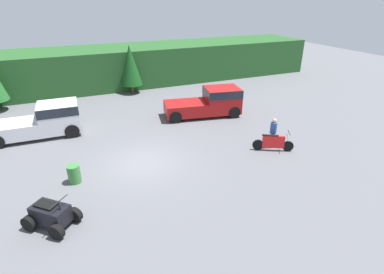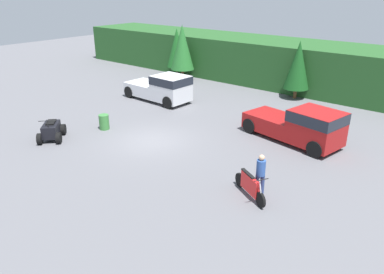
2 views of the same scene
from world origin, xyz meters
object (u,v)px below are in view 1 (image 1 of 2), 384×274
(pickup_truck_second, at_px, (45,120))
(steel_barrel, at_px, (74,174))
(quad_atv, at_px, (51,215))
(rider_person, at_px, (273,132))
(dirt_bike, at_px, (273,143))
(pickup_truck_red, at_px, (210,101))

(pickup_truck_second, bearing_deg, steel_barrel, -77.60)
(quad_atv, relative_size, rider_person, 1.25)
(pickup_truck_second, height_order, steel_barrel, pickup_truck_second)
(quad_atv, xyz_separation_m, rider_person, (11.70, 2.11, 0.46))
(pickup_truck_second, relative_size, dirt_bike, 2.57)
(dirt_bike, height_order, steel_barrel, dirt_bike)
(dirt_bike, bearing_deg, rider_person, 90.41)
(pickup_truck_red, height_order, rider_person, pickup_truck_red)
(quad_atv, bearing_deg, pickup_truck_second, 134.68)
(dirt_bike, distance_m, rider_person, 0.66)
(dirt_bike, distance_m, steel_barrel, 10.55)
(pickup_truck_red, xyz_separation_m, quad_atv, (-10.71, -8.09, -0.55))
(rider_person, xyz_separation_m, steel_barrel, (-10.72, 0.67, -0.51))
(quad_atv, relative_size, steel_barrel, 2.49)
(pickup_truck_red, distance_m, rider_person, 6.06)
(pickup_truck_second, bearing_deg, pickup_truck_red, -3.17)
(rider_person, distance_m, steel_barrel, 10.75)
(rider_person, bearing_deg, quad_atv, -125.61)
(rider_person, bearing_deg, steel_barrel, -139.44)
(pickup_truck_red, distance_m, pickup_truck_second, 10.95)
(quad_atv, distance_m, steel_barrel, 2.96)
(quad_atv, height_order, rider_person, rider_person)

